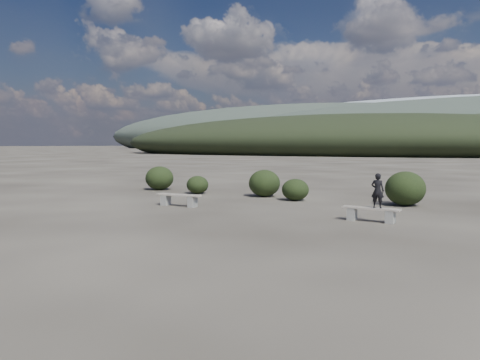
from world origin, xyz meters
The scene contains 10 objects.
ground centered at (0.00, 0.00, 0.00)m, with size 1200.00×1200.00×0.00m, color #292520.
bench_left centered at (-2.40, 4.34, 0.26)m, with size 1.72×0.45×0.43m.
bench_right centered at (4.38, 4.27, 0.25)m, with size 1.63×0.38×0.41m.
seated_person centered at (4.55, 4.26, 0.90)m, with size 0.36×0.24×0.98m, color black.
shrub_a centered at (-4.25, 8.21, 0.40)m, with size 0.97×0.97×0.80m, color black.
shrub_b centered at (-1.11, 8.60, 0.57)m, with size 1.32×1.32×1.13m, color black.
shrub_c centered at (0.56, 7.93, 0.43)m, with size 1.06×1.06×0.85m, color black.
shrub_d centered at (4.60, 8.41, 0.62)m, with size 1.41×1.41×1.23m, color black.
shrub_f centered at (-6.84, 8.76, 0.57)m, with size 1.35×1.35×1.14m, color black.
mountain_ridges centered at (-7.48, 339.06, 10.84)m, with size 500.00×400.00×56.00m.
Camera 1 is at (7.54, -9.01, 2.19)m, focal length 35.00 mm.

